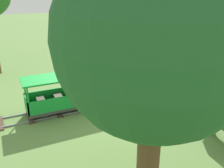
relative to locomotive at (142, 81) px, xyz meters
name	(u,v)px	position (x,y,z in m)	size (l,w,h in m)	color
ground_plane	(109,102)	(0.00, -1.11, -0.48)	(60.00, 60.00, 0.00)	#608442
track	(106,102)	(0.00, -1.21, -0.47)	(0.72, 6.40, 0.04)	gray
locomotive	(142,81)	(0.00, 0.00, 0.00)	(0.68, 1.45, 1.06)	#1E472D
passenger_car	(75,95)	(0.00, -2.11, -0.06)	(0.78, 2.70, 0.97)	#3F3F3F
conductor_person	(120,59)	(-0.98, -0.24, 0.47)	(0.30, 0.30, 1.62)	#282D47
oak_tree_far	(156,40)	(3.46, -2.05, 2.03)	(2.61, 2.61, 3.84)	brown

